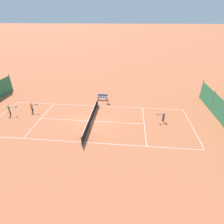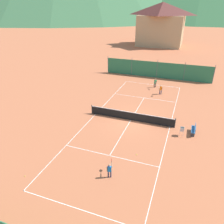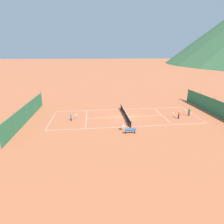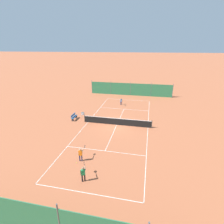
{
  "view_description": "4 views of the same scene",
  "coord_description": "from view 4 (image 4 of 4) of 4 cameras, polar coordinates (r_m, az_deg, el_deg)",
  "views": [
    {
      "loc": [
        -17.77,
        -4.32,
        11.29
      ],
      "look_at": [
        0.62,
        -2.48,
        1.06
      ],
      "focal_mm": 28.0,
      "sensor_mm": 36.0,
      "label": 1
    },
    {
      "loc": [
        5.16,
        -19.83,
        11.37
      ],
      "look_at": [
        -1.53,
        -1.66,
        1.5
      ],
      "focal_mm": 35.0,
      "sensor_mm": 36.0,
      "label": 2
    },
    {
      "loc": [
        26.83,
        -5.18,
        10.12
      ],
      "look_at": [
        -0.84,
        -2.11,
        0.65
      ],
      "focal_mm": 28.0,
      "sensor_mm": 36.0,
      "label": 3
    },
    {
      "loc": [
        -3.87,
        20.98,
        9.88
      ],
      "look_at": [
        0.97,
        -1.4,
        1.25
      ],
      "focal_mm": 28.0,
      "sensor_mm": 36.0,
      "label": 4
    }
  ],
  "objects": [
    {
      "name": "windscreen_fence_near",
      "position": [
        37.67,
        6.04,
        7.39
      ],
      "size": [
        17.28,
        0.08,
        2.9
      ],
      "color": "#2D754C",
      "rests_on": "ground"
    },
    {
      "name": "court_line_markings",
      "position": [
        23.51,
        1.6,
        -4.2
      ],
      "size": [
        8.25,
        23.85,
        0.01
      ],
      "color": "white",
      "rests_on": "ground"
    },
    {
      "name": "tennis_ball_alley_left",
      "position": [
        21.29,
        11.69,
        -7.36
      ],
      "size": [
        0.07,
        0.07,
        0.07
      ],
      "primitive_type": "sphere",
      "color": "#CCE033",
      "rests_on": "ground"
    },
    {
      "name": "tennis_ball_by_net_right",
      "position": [
        16.71,
        -11.47,
        -15.93
      ],
      "size": [
        0.07,
        0.07,
        0.07
      ],
      "primitive_type": "sphere",
      "color": "#CCE033",
      "rests_on": "ground"
    },
    {
      "name": "ball_hopper",
      "position": [
        25.76,
        -9.51,
        -0.61
      ],
      "size": [
        0.36,
        0.36,
        0.89
      ],
      "color": "#B7B7BC",
      "rests_on": "ground"
    },
    {
      "name": "player_near_baseline",
      "position": [
        14.39,
        -9.39,
        -18.97
      ],
      "size": [
        0.5,
        1.1,
        1.31
      ],
      "color": "black",
      "rests_on": "ground"
    },
    {
      "name": "ground_plane",
      "position": [
        23.51,
        1.6,
        -4.21
      ],
      "size": [
        600.0,
        600.0,
        0.0
      ],
      "primitive_type": "plane",
      "color": "#B7603D"
    },
    {
      "name": "tennis_ball_alley_right",
      "position": [
        33.25,
        13.48,
        2.85
      ],
      "size": [
        0.07,
        0.07,
        0.07
      ],
      "primitive_type": "sphere",
      "color": "#CCE033",
      "rests_on": "ground"
    },
    {
      "name": "tennis_net",
      "position": [
        23.3,
        1.61,
        -3.09
      ],
      "size": [
        9.18,
        0.08,
        1.06
      ],
      "color": "#2D2D2D",
      "rests_on": "ground"
    },
    {
      "name": "player_near_service",
      "position": [
        31.38,
        3.01,
        3.59
      ],
      "size": [
        0.39,
        1.02,
        1.17
      ],
      "color": "#23284C",
      "rests_on": "ground"
    },
    {
      "name": "courtside_bench",
      "position": [
        25.55,
        -12.31,
        -1.5
      ],
      "size": [
        0.36,
        1.5,
        0.84
      ],
      "color": "#336699",
      "rests_on": "ground"
    },
    {
      "name": "player_far_service",
      "position": [
        16.54,
        -10.2,
        -13.18
      ],
      "size": [
        0.44,
        1.08,
        1.3
      ],
      "color": "#23284C",
      "rests_on": "ground"
    },
    {
      "name": "tennis_ball_mid_court",
      "position": [
        28.91,
        -0.37,
        0.74
      ],
      "size": [
        0.07,
        0.07,
        0.07
      ],
      "primitive_type": "sphere",
      "color": "#CCE033",
      "rests_on": "ground"
    }
  ]
}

